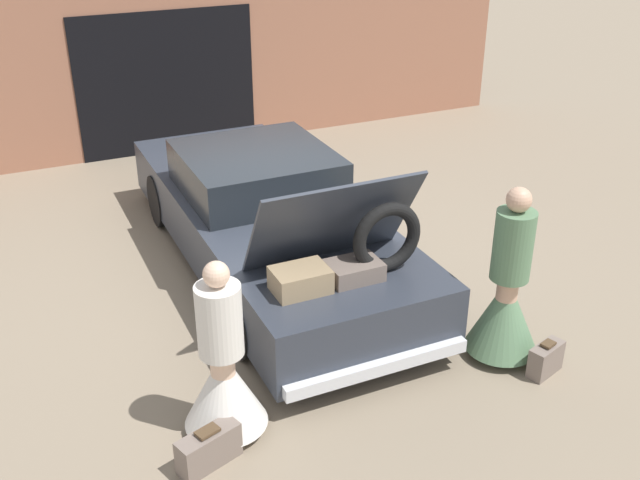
% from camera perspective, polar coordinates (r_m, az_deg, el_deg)
% --- Properties ---
extents(ground_plane, '(40.00, 40.00, 0.00)m').
position_cam_1_polar(ground_plane, '(8.69, -3.91, -1.86)').
color(ground_plane, '#7F705B').
extents(garage_wall_back, '(12.00, 0.14, 2.80)m').
position_cam_1_polar(garage_wall_back, '(12.12, -11.77, 13.03)').
color(garage_wall_back, '#9E664C').
rests_on(garage_wall_back, ground_plane).
extents(car, '(1.88, 5.23, 1.74)m').
position_cam_1_polar(car, '(8.43, -4.03, 1.69)').
color(car, '#2D333D').
rests_on(car, ground_plane).
extents(person_left, '(0.68, 0.68, 1.55)m').
position_cam_1_polar(person_left, '(6.04, -7.38, -10.12)').
color(person_left, beige).
rests_on(person_left, ground_plane).
extents(person_right, '(0.67, 0.67, 1.70)m').
position_cam_1_polar(person_right, '(7.04, 13.99, -4.40)').
color(person_right, tan).
rests_on(person_right, ground_plane).
extents(suitcase_beside_left_person, '(0.54, 0.34, 0.33)m').
position_cam_1_polar(suitcase_beside_left_person, '(5.99, -8.47, -15.43)').
color(suitcase_beside_left_person, '#75665B').
rests_on(suitcase_beside_left_person, ground_plane).
extents(suitcase_beside_right_person, '(0.40, 0.26, 0.33)m').
position_cam_1_polar(suitcase_beside_right_person, '(7.13, 16.82, -8.68)').
color(suitcase_beside_right_person, '#75665B').
rests_on(suitcase_beside_right_person, ground_plane).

